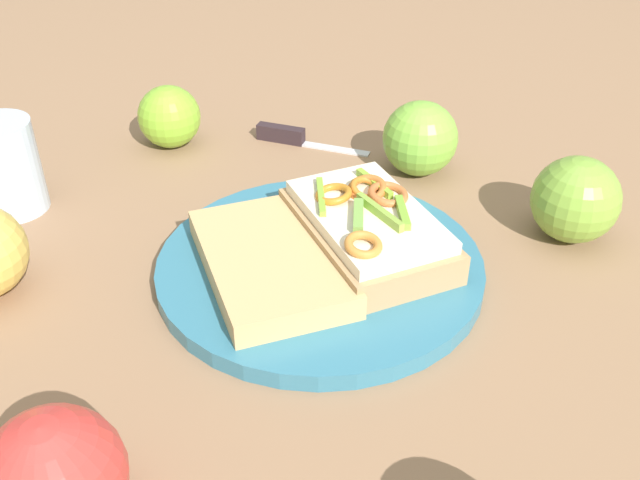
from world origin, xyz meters
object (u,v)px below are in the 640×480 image
object	(u,v)px
sandwich	(367,228)
apple_4	(420,138)
bread_slice_side	(271,262)
knife	(293,137)
plate	(320,267)
apple_3	(575,200)
apple_5	(169,117)
drinking_glass	(5,167)
apple_2	(54,477)

from	to	relation	value
sandwich	apple_4	bearing A→B (deg)	134.72
bread_slice_side	knife	distance (m)	0.27
plate	bread_slice_side	xyz separation A→B (m)	(-0.04, 0.01, 0.02)
knife	apple_3	bearing A→B (deg)	-16.55
apple_5	bread_slice_side	bearing A→B (deg)	-97.35
bread_slice_side	apple_4	world-z (taller)	apple_4
drinking_glass	bread_slice_side	bearing A→B (deg)	-59.14
apple_2	knife	bearing A→B (deg)	43.47
apple_3	drinking_glass	xyz separation A→B (m)	(-0.41, 0.33, 0.01)
sandwich	apple_2	world-z (taller)	apple_2
apple_2	apple_3	xyz separation A→B (m)	(0.48, 0.04, -0.00)
sandwich	apple_2	distance (m)	0.32
bread_slice_side	apple_5	size ratio (longest dim) A/B	2.36
sandwich	apple_3	world-z (taller)	apple_3
sandwich	plate	bearing A→B (deg)	-89.27
sandwich	apple_5	world-z (taller)	apple_5
apple_5	drinking_glass	world-z (taller)	drinking_glass
plate	bread_slice_side	distance (m)	0.05
apple_4	knife	distance (m)	0.15
sandwich	bread_slice_side	bearing A→B (deg)	-89.63
apple_4	apple_5	size ratio (longest dim) A/B	1.13
apple_3	knife	distance (m)	0.32
sandwich	drinking_glass	xyz separation A→B (m)	(-0.23, 0.26, 0.01)
plate	bread_slice_side	size ratio (longest dim) A/B	1.69
apple_4	drinking_glass	size ratio (longest dim) A/B	0.86
apple_4	drinking_glass	xyz separation A→B (m)	(-0.38, 0.16, 0.01)
knife	drinking_glass	bearing A→B (deg)	-132.45
apple_3	drinking_glass	bearing A→B (deg)	141.39
plate	drinking_glass	xyz separation A→B (m)	(-0.19, 0.25, 0.04)
knife	plate	bearing A→B (deg)	-63.12
bread_slice_side	knife	world-z (taller)	bread_slice_side
apple_5	sandwich	bearing A→B (deg)	-80.53
knife	sandwich	bearing A→B (deg)	-52.99
plate	drinking_glass	size ratio (longest dim) A/B	3.06
sandwich	apple_2	size ratio (longest dim) A/B	2.16
plate	sandwich	size ratio (longest dim) A/B	1.59
plate	sandwich	xyz separation A→B (m)	(0.04, -0.01, 0.03)
plate	knife	bearing A→B (deg)	63.89
sandwich	apple_2	bearing A→B (deg)	-59.78
sandwich	knife	xyz separation A→B (m)	(0.07, 0.23, -0.03)
bread_slice_side	apple_3	distance (m)	0.28
bread_slice_side	apple_4	size ratio (longest dim) A/B	2.10
apple_4	drinking_glass	bearing A→B (deg)	157.11
apple_2	knife	world-z (taller)	apple_2
bread_slice_side	apple_4	xyz separation A→B (m)	(0.23, 0.09, 0.01)
drinking_glass	apple_2	bearing A→B (deg)	-99.64
apple_2	apple_3	size ratio (longest dim) A/B	1.03
plate	apple_3	xyz separation A→B (m)	(0.22, -0.08, 0.03)
bread_slice_side	knife	xyz separation A→B (m)	(0.15, 0.22, -0.02)
apple_4	sandwich	bearing A→B (deg)	-144.54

